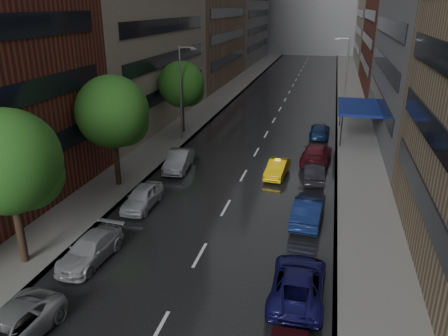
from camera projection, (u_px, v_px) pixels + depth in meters
The scene contains 12 objects.
road at pixel (283, 103), 59.85m from camera, with size 14.00×140.00×0.01m, color black.
sidewalk_left at pixel (220, 99), 61.82m from camera, with size 4.00×140.00×0.15m, color gray.
sidewalk_right at pixel (351, 106), 57.83m from camera, with size 4.00×140.00×0.15m, color gray.
tree_near at pixel (7, 162), 20.79m from camera, with size 5.15×5.15×8.20m.
tree_mid at pixel (112, 112), 30.50m from camera, with size 5.13×5.13×8.18m.
tree_far at pixel (181, 84), 44.10m from camera, with size 4.66×4.66×7.42m.
taxi at pixel (277, 168), 34.04m from camera, with size 1.38×3.94×1.30m, color yellow.
parked_cars_left at pixel (115, 224), 25.27m from camera, with size 2.73×25.28×1.56m.
parked_cars_right at pixel (312, 188), 30.15m from camera, with size 2.74×35.97×1.61m.
street_lamp_left at pixel (181, 91), 41.66m from camera, with size 1.74×0.22×9.00m.
street_lamp_right at pixel (346, 74), 51.87m from camera, with size 1.74×0.22×9.00m.
awning at pixel (359, 107), 43.11m from camera, with size 4.00×8.00×3.12m.
Camera 1 is at (6.09, -9.43, 12.65)m, focal length 35.00 mm.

